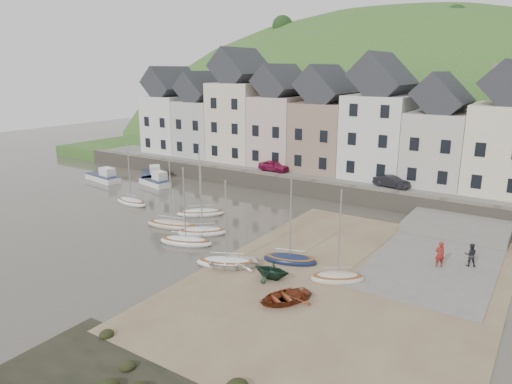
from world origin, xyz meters
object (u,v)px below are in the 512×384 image
Objects in this scene: car_left at (274,166)px; rowboat_red at (284,297)px; rowboat_green at (272,270)px; person_dark at (471,255)px; car_right at (392,181)px; rowboat_white at (233,262)px; sailboat_0 at (131,202)px; person_red at (440,254)px.

rowboat_red is at bearing -146.23° from car_left.
rowboat_green is 1.46× the size of person_dark.
car_right is (-9.58, 12.89, 1.27)m from person_dark.
rowboat_white reaches higher than rowboat_red.
person_red is (29.47, 0.79, 0.75)m from sailboat_0.
rowboat_white is at bearing -21.39° from sailboat_0.
rowboat_green is at bearing -172.13° from car_right.
sailboat_0 is at bearing -170.90° from rowboat_red.
rowboat_white is at bearing 179.69° from car_right.
car_right is at bearing -88.59° from car_left.
rowboat_red is 0.89× the size of car_right.
rowboat_white is at bearing -97.36° from rowboat_green.
person_red is 2.17m from person_dark.
person_dark is (31.21, 2.07, 0.67)m from sailboat_0.
sailboat_0 is at bearing -153.99° from rowboat_white.
person_red is at bearing 80.57° from rowboat_white.
person_red is at bearing -121.66° from car_left.
person_dark reaches higher than rowboat_green.
sailboat_0 is 2.67× the size of rowboat_green.
sailboat_0 reaches higher than car_right.
person_red is 0.48× the size of car_left.
sailboat_0 is 24.85m from rowboat_red.
rowboat_green is 1.32× the size of person_red.
sailboat_0 is at bearing 154.16° from car_left.
sailboat_0 reaches higher than rowboat_green.
person_red reaches higher than rowboat_white.
sailboat_0 is 3.89× the size of person_dark.
rowboat_white is 1.46× the size of rowboat_green.
car_right is (-7.84, 14.17, 1.18)m from person_red.
sailboat_0 is 1.71× the size of car_left.
rowboat_red is 28.75m from car_left.
rowboat_red is 13.98m from person_dark.
person_dark reaches higher than rowboat_white.
rowboat_green is 0.64× the size of car_left.
rowboat_white is 3.17m from rowboat_green.
rowboat_green reaches higher than rowboat_white.
car_left is at bearing -155.34° from rowboat_green.
person_dark is 0.44× the size of car_left.
rowboat_red is at bearing 38.14° from person_dark.
car_left is at bearing 99.96° from car_right.
rowboat_white is 0.95× the size of car_right.
person_red reaches higher than rowboat_red.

